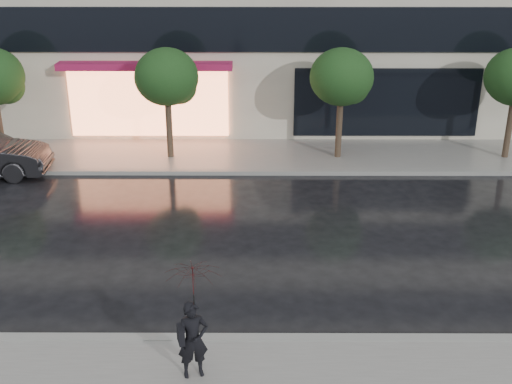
{
  "coord_description": "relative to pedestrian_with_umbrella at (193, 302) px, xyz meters",
  "views": [
    {
      "loc": [
        0.15,
        -11.77,
        7.75
      ],
      "look_at": [
        0.09,
        3.55,
        1.4
      ],
      "focal_mm": 45.0,
      "sensor_mm": 36.0,
      "label": 1
    }
  ],
  "objects": [
    {
      "name": "ground",
      "position": [
        0.99,
        2.14,
        -1.66
      ],
      "size": [
        120.0,
        120.0,
        0.0
      ],
      "primitive_type": "plane",
      "color": "black",
      "rests_on": "ground"
    },
    {
      "name": "sidewalk_far",
      "position": [
        0.99,
        12.39,
        -1.6
      ],
      "size": [
        60.0,
        3.5,
        0.12
      ],
      "primitive_type": "cube",
      "color": "slate",
      "rests_on": "ground"
    },
    {
      "name": "curb_far",
      "position": [
        0.99,
        10.64,
        -1.59
      ],
      "size": [
        60.0,
        0.25,
        0.14
      ],
      "primitive_type": "cube",
      "color": "gray",
      "rests_on": "ground"
    },
    {
      "name": "curb_near",
      "position": [
        0.99,
        1.14,
        -1.59
      ],
      "size": [
        60.0,
        0.25,
        0.14
      ],
      "primitive_type": "cube",
      "color": "gray",
      "rests_on": "ground"
    },
    {
      "name": "tree_mid_west",
      "position": [
        -1.95,
        12.17,
        1.26
      ],
      "size": [
        2.2,
        2.2,
        3.99
      ],
      "color": "#33261C",
      "rests_on": "ground"
    },
    {
      "name": "pedestrian_with_umbrella",
      "position": [
        0.0,
        0.0,
        0.0
      ],
      "size": [
        1.23,
        1.24,
        2.27
      ],
      "rotation": [
        0.0,
        0.0,
        0.29
      ],
      "color": "black",
      "rests_on": "sidewalk_near"
    },
    {
      "name": "tree_mid_east",
      "position": [
        4.05,
        12.17,
        1.26
      ],
      "size": [
        2.2,
        2.2,
        3.99
      ],
      "color": "#33261C",
      "rests_on": "ground"
    }
  ]
}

